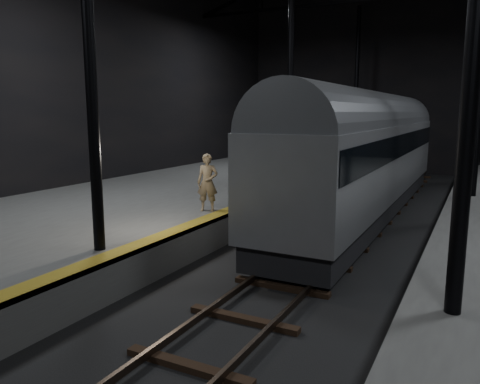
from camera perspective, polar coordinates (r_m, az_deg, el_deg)
The scene contains 6 objects.
ground at distance 13.25m, azimuth 8.39°, elevation -8.83°, with size 44.00×44.00×0.00m, color black.
platform_left at distance 16.98m, azimuth -16.24°, elevation -3.22°, with size 9.00×43.80×1.00m, color #4C4C4A.
tactile_strip at distance 14.32m, azimuth -3.90°, elevation -3.16°, with size 0.50×43.80×0.01m, color olive.
track at distance 13.23m, azimuth 8.40°, elevation -8.55°, with size 2.40×43.00×0.24m.
train at distance 19.31m, azimuth 15.39°, elevation 5.02°, with size 2.74×18.27×4.88m.
woman at distance 15.16m, azimuth -3.98°, elevation 1.16°, with size 0.68×0.45×1.88m, color #8C7656.
Camera 1 is at (4.04, -11.90, 4.20)m, focal length 35.00 mm.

